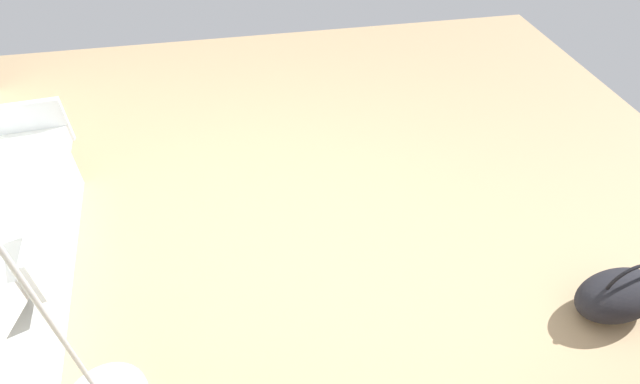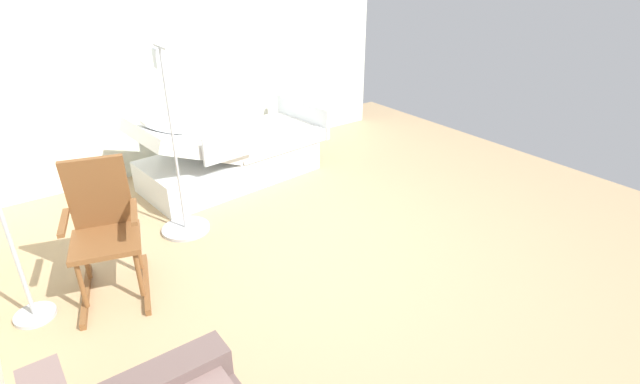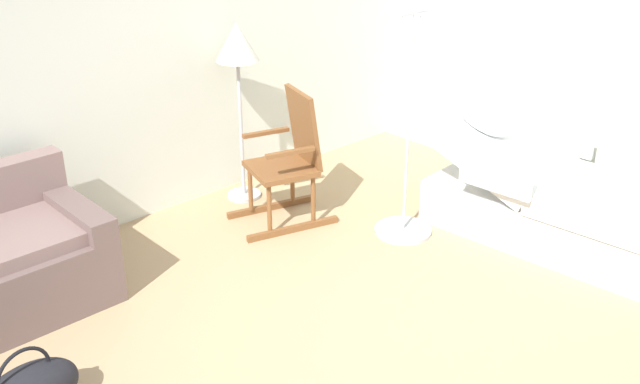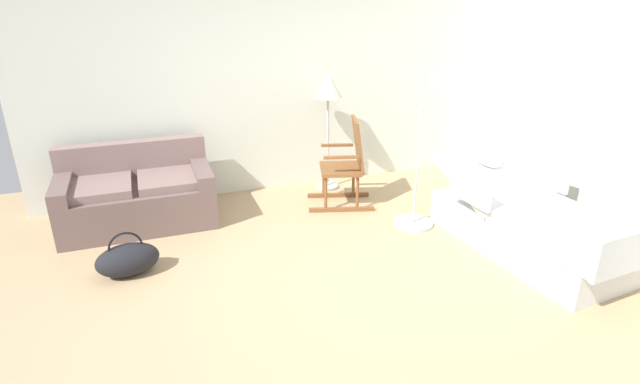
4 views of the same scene
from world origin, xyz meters
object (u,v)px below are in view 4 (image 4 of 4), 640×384
object	(u,v)px
duffel_bag	(128,259)
floor_lamp	(328,93)
couch	(137,197)
rocking_chair	(347,164)
iv_pole	(415,204)
hospital_bed	(528,223)

from	to	relation	value
duffel_bag	floor_lamp	bearing A→B (deg)	29.42
floor_lamp	duffel_bag	bearing A→B (deg)	-150.58
couch	rocking_chair	distance (m)	2.38
iv_pole	couch	bearing A→B (deg)	159.54
hospital_bed	rocking_chair	size ratio (longest dim) A/B	2.08
duffel_bag	couch	bearing A→B (deg)	83.54
hospital_bed	couch	size ratio (longest dim) A/B	1.36
hospital_bed	duffel_bag	bearing A→B (deg)	167.34
hospital_bed	duffel_bag	distance (m)	3.82
duffel_bag	iv_pole	distance (m)	2.97
rocking_chair	iv_pole	xyz separation A→B (m)	(0.49, -0.77, -0.25)
couch	rocking_chair	world-z (taller)	rocking_chair
rocking_chair	iv_pole	distance (m)	0.95
hospital_bed	rocking_chair	bearing A→B (deg)	127.27
hospital_bed	rocking_chair	xyz separation A→B (m)	(-1.25, 1.64, 0.21)
hospital_bed	duffel_bag	size ratio (longest dim) A/B	3.65
rocking_chair	iv_pole	world-z (taller)	iv_pole
duffel_bag	rocking_chair	bearing A→B (deg)	18.04
couch	floor_lamp	world-z (taller)	floor_lamp
hospital_bed	floor_lamp	world-z (taller)	floor_lamp
couch	duffel_bag	world-z (taller)	couch
floor_lamp	rocking_chair	bearing A→B (deg)	-87.69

